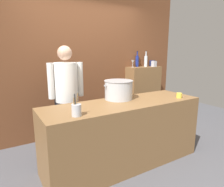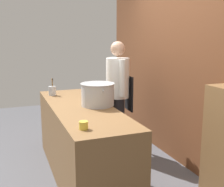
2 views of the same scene
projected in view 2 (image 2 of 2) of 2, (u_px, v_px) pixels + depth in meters
ground_plane at (83, 175)px, 3.55m from camera, size 8.00×8.00×0.00m
brick_back_panel at (181, 54)px, 3.75m from camera, size 4.40×0.10×3.00m
prep_counter at (82, 141)px, 3.46m from camera, size 2.24×0.70×0.90m
chef at (118, 89)px, 4.13m from camera, size 0.53×0.37×1.66m
stockpot_large at (98, 94)px, 3.38m from camera, size 0.47×0.41×0.27m
utensil_crock at (52, 91)px, 3.99m from camera, size 0.10×0.10×0.25m
butter_jar at (84, 125)px, 2.52m from camera, size 0.08×0.08×0.07m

